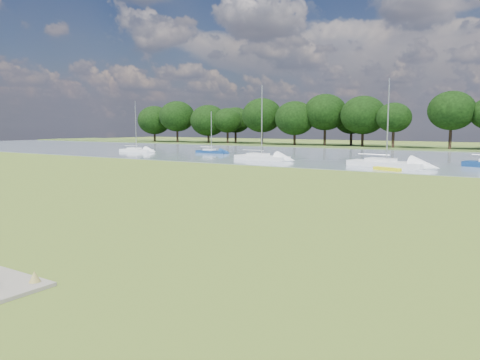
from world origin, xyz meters
The scene contains 9 objects.
ground centered at (0.00, 0.00, 0.00)m, with size 220.00×220.00×0.00m, color olive.
river centered at (0.00, 42.00, 0.00)m, with size 220.00×40.00×0.10m, color slate.
far_bank centered at (0.00, 72.00, 0.00)m, with size 220.00×20.00×0.40m, color #4C6626.
kayak centered at (0.60, 24.00, 0.19)m, with size 2.80×0.65×0.28m, color #F1ED10.
tree_line centered at (1.21, 68.00, 5.83)m, with size 144.70×8.03×9.72m.
sailboat_0 centered at (-29.06, 36.67, 0.44)m, with size 4.96×1.59×6.21m.
sailboat_2 centered at (-15.87, 28.94, 0.53)m, with size 7.24×2.77×8.94m.
sailboat_4 centered at (-0.62, 27.80, 0.53)m, with size 8.18×3.67×8.80m.
sailboat_5 centered at (-41.21, 33.20, 0.45)m, with size 5.84×2.05×7.95m.
Camera 1 is at (12.63, -19.77, 4.21)m, focal length 35.00 mm.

